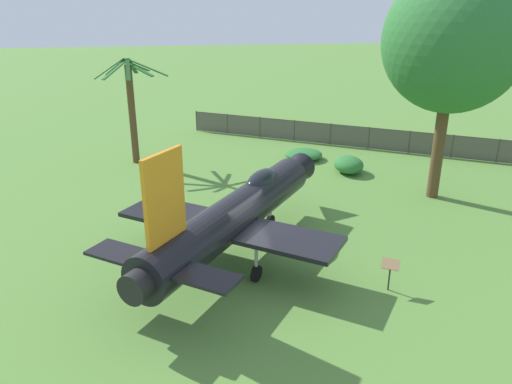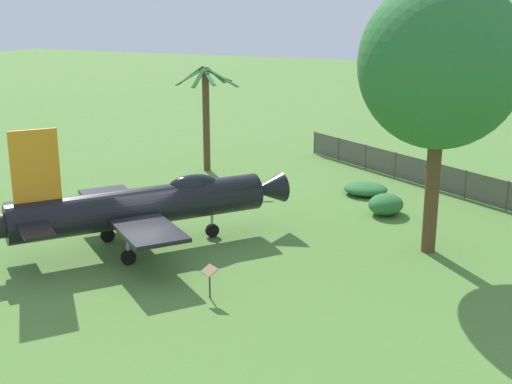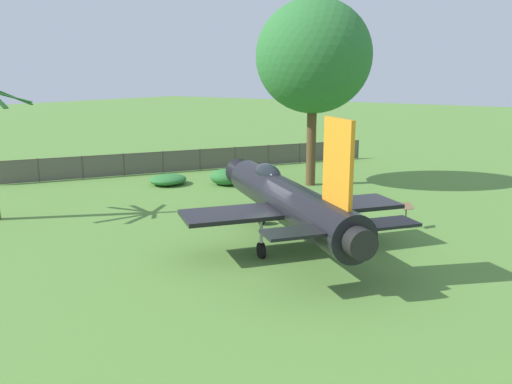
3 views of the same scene
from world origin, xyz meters
TOP-DOWN VIEW (x-y plane):
  - ground_plane at (0.00, 0.00)m, footprint 200.00×200.00m
  - display_jet at (-0.28, 0.21)m, footprint 11.39×9.66m
  - shade_tree at (-4.92, 10.86)m, footprint 6.94×6.39m
  - perimeter_fence at (-13.82, 10.88)m, footprint 14.24×22.55m
  - shrub_near_fence at (-9.24, 7.87)m, footprint 2.06×1.66m
  - shrub_by_tree at (-12.22, 5.95)m, footprint 2.17×2.37m
  - info_plaque at (3.09, 5.00)m, footprint 0.64×0.72m

SIDE VIEW (x-z plane):
  - ground_plane at x=0.00m, z-range 0.00..0.00m
  - shrub_by_tree at x=-12.22m, z-range 0.00..0.63m
  - shrub_near_fence at x=-9.24m, z-range 0.00..0.98m
  - perimeter_fence at x=-13.82m, z-range 0.05..1.57m
  - info_plaque at x=3.09m, z-range 0.28..1.43m
  - display_jet at x=-0.28m, z-range -0.81..4.59m
  - shade_tree at x=-4.92m, z-range 2.16..13.20m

